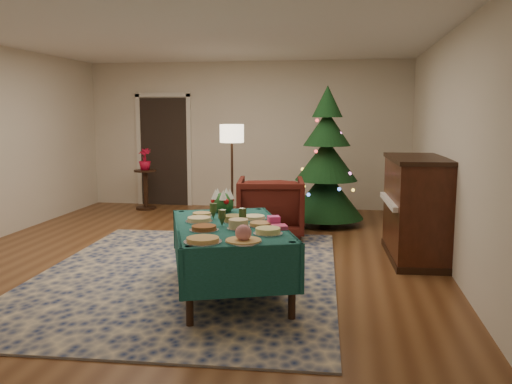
% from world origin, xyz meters
% --- Properties ---
extents(room_shell, '(7.00, 7.00, 7.00)m').
position_xyz_m(room_shell, '(0.00, 0.00, 1.35)').
color(room_shell, '#593319').
rests_on(room_shell, ground).
extents(doorway, '(1.08, 0.04, 2.16)m').
position_xyz_m(doorway, '(-1.60, 3.48, 1.10)').
color(doorway, black).
rests_on(doorway, ground).
extents(rug, '(3.36, 4.32, 0.02)m').
position_xyz_m(rug, '(0.15, -0.95, 0.01)').
color(rug, '#14234D').
rests_on(rug, ground).
extents(buffet_table, '(1.56, 2.01, 0.69)m').
position_xyz_m(buffet_table, '(0.73, -1.45, 0.55)').
color(buffet_table, black).
rests_on(buffet_table, ground).
extents(platter_0, '(0.32, 0.32, 0.04)m').
position_xyz_m(platter_0, '(0.67, -2.20, 0.71)').
color(platter_0, silver).
rests_on(platter_0, buffet_table).
extents(platter_1, '(0.31, 0.31, 0.15)m').
position_xyz_m(platter_1, '(1.00, -2.13, 0.75)').
color(platter_1, silver).
rests_on(platter_1, buffet_table).
extents(platter_2, '(0.26, 0.26, 0.06)m').
position_xyz_m(platter_2, '(1.16, -1.80, 0.72)').
color(platter_2, silver).
rests_on(platter_2, buffet_table).
extents(platter_3, '(0.27, 0.27, 0.05)m').
position_xyz_m(platter_3, '(0.56, -1.75, 0.71)').
color(platter_3, silver).
rests_on(platter_3, buffet_table).
extents(platter_4, '(0.22, 0.22, 0.09)m').
position_xyz_m(platter_4, '(0.86, -1.64, 0.73)').
color(platter_4, silver).
rests_on(platter_4, buffet_table).
extents(platter_5, '(0.24, 0.24, 0.04)m').
position_xyz_m(platter_5, '(1.04, -1.47, 0.71)').
color(platter_5, silver).
rests_on(platter_5, buffet_table).
extents(platter_6, '(0.27, 0.27, 0.05)m').
position_xyz_m(platter_6, '(0.41, -1.36, 0.71)').
color(platter_6, silver).
rests_on(platter_6, buffet_table).
extents(platter_7, '(0.24, 0.24, 0.07)m').
position_xyz_m(platter_7, '(0.75, -1.32, 0.72)').
color(platter_7, silver).
rests_on(platter_7, buffet_table).
extents(platter_8, '(0.26, 0.26, 0.04)m').
position_xyz_m(platter_8, '(0.92, -1.15, 0.71)').
color(platter_8, silver).
rests_on(platter_8, buffet_table).
extents(platter_9, '(0.22, 0.22, 0.04)m').
position_xyz_m(platter_9, '(0.36, -1.07, 0.71)').
color(platter_9, silver).
rests_on(platter_9, buffet_table).
extents(goblet_0, '(0.07, 0.07, 0.16)m').
position_xyz_m(goblet_0, '(0.51, -1.20, 0.77)').
color(goblet_0, '#2D471E').
rests_on(goblet_0, buffet_table).
extents(goblet_1, '(0.07, 0.07, 0.16)m').
position_xyz_m(goblet_1, '(0.86, -1.43, 0.77)').
color(goblet_1, '#2D471E').
rests_on(goblet_1, buffet_table).
extents(goblet_2, '(0.07, 0.07, 0.16)m').
position_xyz_m(goblet_2, '(0.68, -1.54, 0.77)').
color(goblet_2, '#2D471E').
rests_on(goblet_2, buffet_table).
extents(napkin_stack, '(0.18, 0.18, 0.04)m').
position_xyz_m(napkin_stack, '(1.23, -1.56, 0.71)').
color(napkin_stack, '#DE3D71').
rests_on(napkin_stack, buffet_table).
extents(gift_box, '(0.14, 0.14, 0.09)m').
position_xyz_m(gift_box, '(1.16, -1.42, 0.73)').
color(gift_box, '#F2439B').
rests_on(gift_box, buffet_table).
extents(centerpiece, '(0.25, 0.25, 0.28)m').
position_xyz_m(centerpiece, '(0.52, -0.79, 0.81)').
color(centerpiece, '#1E4C1E').
rests_on(centerpiece, buffet_table).
extents(armchair, '(1.02, 0.97, 0.94)m').
position_xyz_m(armchair, '(0.79, 1.07, 0.47)').
color(armchair, '#47150F').
rests_on(armchair, ground).
extents(floor_lamp, '(0.38, 0.38, 1.58)m').
position_xyz_m(floor_lamp, '(0.03, 2.03, 1.34)').
color(floor_lamp, '#A57F3F').
rests_on(floor_lamp, ground).
extents(side_table, '(0.41, 0.41, 0.73)m').
position_xyz_m(side_table, '(-1.78, 2.94, 0.35)').
color(side_table, black).
rests_on(side_table, ground).
extents(potted_plant, '(0.22, 0.40, 0.22)m').
position_xyz_m(potted_plant, '(-1.78, 2.94, 0.84)').
color(potted_plant, red).
rests_on(potted_plant, side_table).
extents(christmas_tree, '(1.38, 1.38, 2.18)m').
position_xyz_m(christmas_tree, '(1.54, 2.09, 0.98)').
color(christmas_tree, black).
rests_on(christmas_tree, ground).
extents(piano, '(0.75, 1.47, 1.24)m').
position_xyz_m(piano, '(2.68, 0.19, 0.61)').
color(piano, black).
rests_on(piano, ground).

